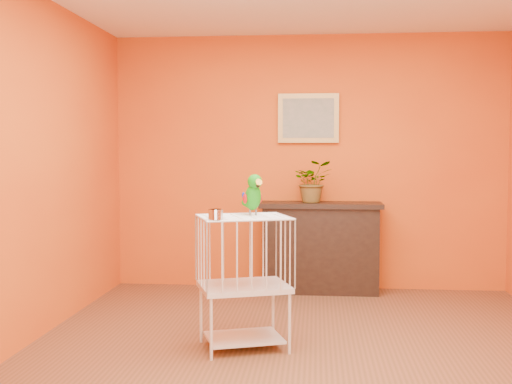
# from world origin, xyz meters

# --- Properties ---
(ground) EXTENTS (4.50, 4.50, 0.00)m
(ground) POSITION_xyz_m (0.00, 0.00, 0.00)
(ground) COLOR brown
(ground) RESTS_ON ground
(room_shell) EXTENTS (4.50, 4.50, 4.50)m
(room_shell) POSITION_xyz_m (0.00, 0.00, 1.58)
(room_shell) COLOR #D85714
(room_shell) RESTS_ON ground
(console_cabinet) EXTENTS (1.21, 0.44, 0.90)m
(console_cabinet) POSITION_xyz_m (0.13, 2.04, 0.45)
(console_cabinet) COLOR black
(console_cabinet) RESTS_ON ground
(potted_plant) EXTENTS (0.43, 0.47, 0.33)m
(potted_plant) POSITION_xyz_m (0.05, 2.07, 1.06)
(potted_plant) COLOR #26722D
(potted_plant) RESTS_ON console_cabinet
(framed_picture) EXTENTS (0.62, 0.04, 0.50)m
(framed_picture) POSITION_xyz_m (0.00, 2.22, 1.75)
(framed_picture) COLOR #A07639
(framed_picture) RESTS_ON room_shell
(birdcage) EXTENTS (0.74, 0.65, 0.95)m
(birdcage) POSITION_xyz_m (-0.43, 0.13, 0.49)
(birdcage) COLOR silver
(birdcage) RESTS_ON ground
(feed_cup) EXTENTS (0.10, 0.10, 0.07)m
(feed_cup) POSITION_xyz_m (-0.59, -0.14, 0.99)
(feed_cup) COLOR silver
(feed_cup) RESTS_ON birdcage
(parrot) EXTENTS (0.19, 0.26, 0.30)m
(parrot) POSITION_xyz_m (-0.37, 0.23, 1.10)
(parrot) COLOR #59544C
(parrot) RESTS_ON birdcage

